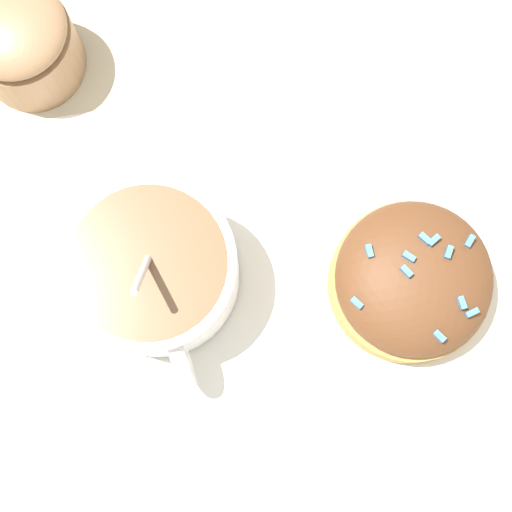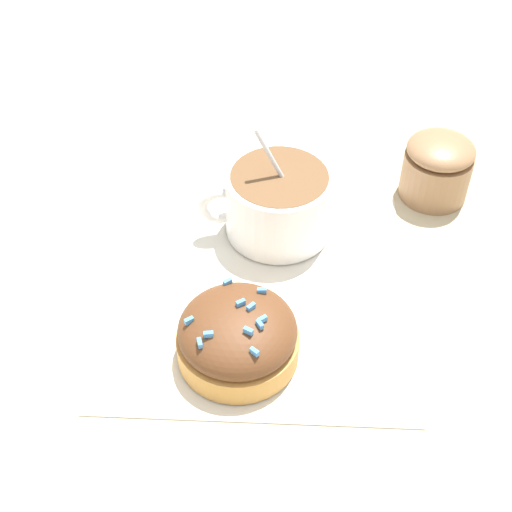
{
  "view_description": "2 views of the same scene",
  "coord_description": "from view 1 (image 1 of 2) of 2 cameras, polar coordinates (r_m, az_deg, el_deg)",
  "views": [
    {
      "loc": [
        0.02,
        0.06,
        0.51
      ],
      "look_at": [
        0.01,
        -0.01,
        0.03
      ],
      "focal_mm": 60.0,
      "sensor_mm": 36.0,
      "label": 1
    },
    {
      "loc": [
        -0.41,
        -0.03,
        0.45
      ],
      "look_at": [
        0.0,
        0.0,
        0.03
      ],
      "focal_mm": 50.0,
      "sensor_mm": 36.0,
      "label": 2
    }
  ],
  "objects": [
    {
      "name": "coffee_cup",
      "position": [
        0.48,
        -6.8,
        -1.04
      ],
      "size": [
        0.1,
        0.12,
        0.11
      ],
      "color": "white",
      "rests_on": "paper_napkin"
    },
    {
      "name": "sugar_bowl",
      "position": [
        0.54,
        -15.38,
        13.55
      ],
      "size": [
        0.06,
        0.06,
        0.06
      ],
      "color": "#99704C",
      "rests_on": "ground_plane"
    },
    {
      "name": "frosted_pastry",
      "position": [
        0.5,
        10.34,
        -1.6
      ],
      "size": [
        0.09,
        0.09,
        0.05
      ],
      "color": "#D19347",
      "rests_on": "paper_napkin"
    },
    {
      "name": "paper_napkin",
      "position": [
        0.52,
        1.75,
        -1.84
      ],
      "size": [
        0.27,
        0.26,
        0.0
      ],
      "color": "white",
      "rests_on": "ground_plane"
    },
    {
      "name": "ground_plane",
      "position": [
        0.52,
        1.75,
        -1.86
      ],
      "size": [
        3.0,
        3.0,
        0.0
      ],
      "primitive_type": "plane",
      "color": "#C6B793"
    }
  ]
}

